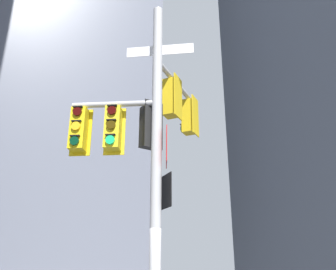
{
  "coord_description": "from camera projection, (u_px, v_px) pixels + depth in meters",
  "views": [
    {
      "loc": [
        -2.51,
        -6.91,
        1.73
      ],
      "look_at": [
        0.25,
        -0.05,
        4.52
      ],
      "focal_mm": 38.03,
      "sensor_mm": 36.0,
      "label": 1
    }
  ],
  "objects": [
    {
      "name": "building_mid_block",
      "position": [
        65.0,
        21.0,
        32.01
      ],
      "size": [
        13.72,
        13.72,
        45.27
      ],
      "primitive_type": "cube",
      "color": "slate",
      "rests_on": "ground"
    },
    {
      "name": "signal_pole_assembly",
      "position": [
        149.0,
        134.0,
        8.28
      ],
      "size": [
        3.65,
        2.11,
        7.93
      ],
      "color": "#B2B2B5",
      "rests_on": "ground"
    }
  ]
}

